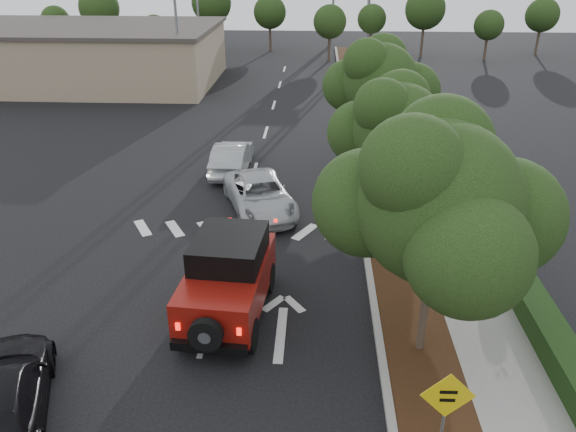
{
  "coord_description": "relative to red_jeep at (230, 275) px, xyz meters",
  "views": [
    {
      "loc": [
        2.83,
        -12.16,
        9.39
      ],
      "look_at": [
        2.04,
        3.0,
        2.08
      ],
      "focal_mm": 35.0,
      "sensor_mm": 36.0,
      "label": 1
    }
  ],
  "objects": [
    {
      "name": "sidewalk",
      "position": [
        6.98,
        10.99,
        -1.12
      ],
      "size": [
        2.0,
        70.0,
        0.12
      ],
      "primitive_type": "cube",
      "color": "gray",
      "rests_on": "ground"
    },
    {
      "name": "silver_sedan_oncoming",
      "position": [
        -1.52,
        10.89,
        -0.48
      ],
      "size": [
        1.53,
        4.24,
        1.39
      ],
      "primitive_type": "imported",
      "rotation": [
        0.0,
        0.0,
        3.13
      ],
      "color": "#989B9F",
      "rests_on": "ground"
    },
    {
      "name": "red_jeep",
      "position": [
        0.0,
        0.0,
        0.0
      ],
      "size": [
        2.34,
        4.65,
        2.32
      ],
      "rotation": [
        0.0,
        0.0,
        -0.08
      ],
      "color": "black",
      "rests_on": "ground"
    },
    {
      "name": "light_pole_a",
      "position": [
        -7.02,
        24.99,
        -1.18
      ],
      "size": [
        2.0,
        0.22,
        9.0
      ],
      "primitive_type": null,
      "color": "slate",
      "rests_on": "ground"
    },
    {
      "name": "light_pole_b",
      "position": [
        -8.02,
        36.99,
        -1.18
      ],
      "size": [
        2.0,
        0.22,
        9.0
      ],
      "primitive_type": null,
      "color": "slate",
      "rests_on": "ground"
    },
    {
      "name": "speed_hump_sign",
      "position": [
        4.88,
        -5.03,
        0.36
      ],
      "size": [
        1.04,
        0.09,
        2.22
      ],
      "rotation": [
        0.0,
        0.0,
        0.02
      ],
      "color": "slate",
      "rests_on": "ground"
    },
    {
      "name": "commercial_building",
      "position": [
        -16.52,
        28.99,
        0.82
      ],
      "size": [
        22.0,
        12.0,
        4.0
      ],
      "primitive_type": "cube",
      "color": "gray",
      "rests_on": "ground"
    },
    {
      "name": "hedge",
      "position": [
        8.38,
        10.99,
        -0.78
      ],
      "size": [
        0.8,
        70.0,
        0.8
      ],
      "primitive_type": "cube",
      "color": "black",
      "rests_on": "ground"
    },
    {
      "name": "curb",
      "position": [
        4.08,
        10.99,
        -1.1
      ],
      "size": [
        0.2,
        70.0,
        0.15
      ],
      "primitive_type": "cube",
      "color": "#9E9B93",
      "rests_on": "ground"
    },
    {
      "name": "terracotta_planter",
      "position": [
        7.88,
        2.63,
        -0.31
      ],
      "size": [
        0.74,
        0.74,
        1.29
      ],
      "rotation": [
        0.0,
        0.0,
        -0.08
      ],
      "color": "brown",
      "rests_on": "ground"
    },
    {
      "name": "silver_suv_ahead",
      "position": [
        0.18,
        6.73,
        -0.51
      ],
      "size": [
        3.63,
        5.24,
        1.33
      ],
      "primitive_type": "imported",
      "rotation": [
        0.0,
        0.0,
        0.33
      ],
      "color": "#B2B5BA",
      "rests_on": "ground"
    },
    {
      "name": "street_tree_far",
      "position": [
        5.08,
        11.99,
        -1.18
      ],
      "size": [
        3.4,
        3.4,
        5.62
      ],
      "primitive_type": null,
      "color": "black",
      "rests_on": "ground"
    },
    {
      "name": "street_tree_near",
      "position": [
        5.08,
        -1.51,
        -1.18
      ],
      "size": [
        3.8,
        3.8,
        5.92
      ],
      "primitive_type": null,
      "color": "black",
      "rests_on": "ground"
    },
    {
      "name": "planting_strip",
      "position": [
        5.08,
        10.99,
        -1.12
      ],
      "size": [
        1.8,
        70.0,
        0.12
      ],
      "primitive_type": "cube",
      "color": "black",
      "rests_on": "ground"
    },
    {
      "name": "street_tree_mid",
      "position": [
        5.08,
        5.49,
        -1.18
      ],
      "size": [
        3.2,
        3.2,
        5.32
      ],
      "primitive_type": null,
      "color": "black",
      "rests_on": "ground"
    },
    {
      "name": "transmission_tower",
      "position": [
        5.48,
        46.99,
        -1.18
      ],
      "size": [
        7.0,
        4.0,
        28.0
      ],
      "primitive_type": null,
      "color": "slate",
      "rests_on": "ground"
    },
    {
      "name": "ground",
      "position": [
        -0.52,
        -1.01,
        -1.18
      ],
      "size": [
        120.0,
        120.0,
        0.0
      ],
      "primitive_type": "plane",
      "color": "black",
      "rests_on": "ground"
    },
    {
      "name": "parked_suv",
      "position": [
        -8.02,
        23.77,
        -0.54
      ],
      "size": [
        3.83,
        1.65,
        1.29
      ],
      "primitive_type": "imported",
      "rotation": [
        0.0,
        0.0,
        1.61
      ],
      "color": "#95969C",
      "rests_on": "ground"
    }
  ]
}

